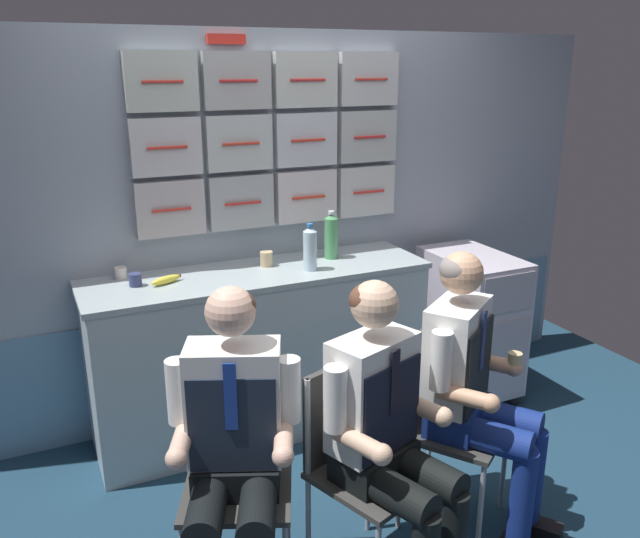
% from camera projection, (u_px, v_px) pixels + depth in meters
% --- Properties ---
extents(ground, '(4.80, 4.80, 0.04)m').
position_uv_depth(ground, '(395.00, 535.00, 2.90)').
color(ground, '#1C394D').
extents(galley_bulkhead, '(4.20, 0.14, 2.15)m').
position_uv_depth(galley_bulkhead, '(276.00, 224.00, 3.75)').
color(galley_bulkhead, '#929EAD').
rests_on(galley_bulkhead, ground).
extents(galley_counter, '(1.84, 0.53, 0.92)m').
position_uv_depth(galley_counter, '(261.00, 351.00, 3.61)').
color(galley_counter, '#B1C0C4').
rests_on(galley_counter, ground).
extents(service_trolley, '(0.40, 0.65, 0.89)m').
position_uv_depth(service_trolley, '(470.00, 320.00, 4.00)').
color(service_trolley, black).
rests_on(service_trolley, ground).
extents(folding_chair_left, '(0.53, 0.53, 0.86)m').
position_uv_depth(folding_chair_left, '(239.00, 456.00, 2.51)').
color(folding_chair_left, '#A8AAAF').
rests_on(folding_chair_left, ground).
extents(crew_member_left, '(0.54, 0.65, 1.25)m').
position_uv_depth(crew_member_left, '(233.00, 445.00, 2.31)').
color(crew_member_left, black).
rests_on(crew_member_left, ground).
extents(folding_chair_center, '(0.51, 0.51, 0.86)m').
position_uv_depth(folding_chair_center, '(356.00, 447.00, 2.57)').
color(folding_chair_center, '#A8AAAF').
rests_on(folding_chair_center, ground).
extents(crew_member_center, '(0.51, 0.64, 1.24)m').
position_uv_depth(crew_member_center, '(389.00, 430.00, 2.41)').
color(crew_member_center, black).
rests_on(crew_member_center, ground).
extents(folding_chair_right, '(0.56, 0.56, 0.86)m').
position_uv_depth(folding_chair_right, '(436.00, 406.00, 2.87)').
color(folding_chair_right, '#A8AAAF').
rests_on(folding_chair_right, ground).
extents(crew_member_right, '(0.59, 0.65, 1.25)m').
position_uv_depth(crew_member_right, '(475.00, 384.00, 2.75)').
color(crew_member_right, black).
rests_on(crew_member_right, ground).
extents(sparkling_bottle_green, '(0.07, 0.07, 0.25)m').
position_uv_depth(sparkling_bottle_green, '(310.00, 248.00, 3.46)').
color(sparkling_bottle_green, silver).
rests_on(sparkling_bottle_green, galley_counter).
extents(water_bottle_tall, '(0.08, 0.08, 0.27)m').
position_uv_depth(water_bottle_tall, '(331.00, 236.00, 3.67)').
color(water_bottle_tall, '#4D985D').
rests_on(water_bottle_tall, galley_counter).
extents(coffee_cup_white, '(0.06, 0.06, 0.06)m').
position_uv_depth(coffee_cup_white, '(135.00, 279.00, 3.23)').
color(coffee_cup_white, navy).
rests_on(coffee_cup_white, galley_counter).
extents(coffee_cup_spare, '(0.06, 0.06, 0.06)m').
position_uv_depth(coffee_cup_spare, '(121.00, 272.00, 3.35)').
color(coffee_cup_spare, white).
rests_on(coffee_cup_spare, galley_counter).
extents(paper_cup_tan, '(0.07, 0.07, 0.08)m').
position_uv_depth(paper_cup_tan, '(266.00, 258.00, 3.55)').
color(paper_cup_tan, tan).
rests_on(paper_cup_tan, galley_counter).
extents(snack_banana, '(0.17, 0.10, 0.04)m').
position_uv_depth(snack_banana, '(166.00, 280.00, 3.27)').
color(snack_banana, yellow).
rests_on(snack_banana, galley_counter).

